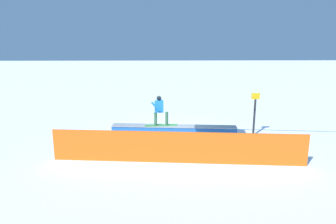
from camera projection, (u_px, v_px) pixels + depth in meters
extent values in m
plane|color=white|center=(174.00, 136.00, 14.55)|extent=(120.00, 120.00, 0.00)
cube|color=blue|center=(174.00, 131.00, 14.50)|extent=(5.96, 1.04, 0.51)
cube|color=red|center=(174.00, 134.00, 14.53)|extent=(5.97, 1.05, 0.12)
cube|color=#939B9E|center=(174.00, 126.00, 14.43)|extent=(5.97, 1.10, 0.04)
cube|color=#389145|center=(161.00, 125.00, 14.47)|extent=(1.60, 0.46, 0.01)
cylinder|color=#346946|center=(156.00, 119.00, 14.36)|extent=(0.15, 0.15, 0.64)
cylinder|color=#346946|center=(167.00, 118.00, 14.43)|extent=(0.15, 0.15, 0.64)
cube|color=#2282D7|center=(159.00, 106.00, 14.25)|extent=(0.42, 0.28, 0.57)
sphere|color=black|center=(159.00, 98.00, 14.16)|extent=(0.22, 0.22, 0.22)
cylinder|color=#2282D7|center=(155.00, 107.00, 14.06)|extent=(0.43, 0.13, 0.48)
cylinder|color=#2282D7|center=(161.00, 105.00, 14.41)|extent=(0.13, 0.10, 0.55)
cube|color=orange|center=(177.00, 147.00, 11.27)|extent=(9.48, 0.93, 1.21)
cylinder|color=#262628|center=(254.00, 117.00, 14.55)|extent=(0.10, 0.10, 1.79)
cube|color=yellow|center=(256.00, 96.00, 14.32)|extent=(0.40, 0.04, 0.30)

